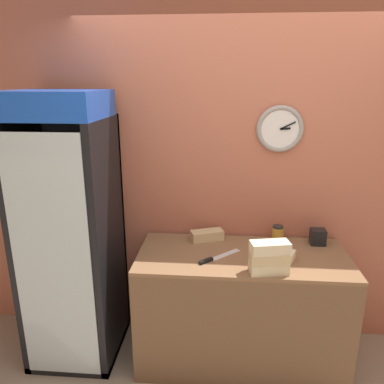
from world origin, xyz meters
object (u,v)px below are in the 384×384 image
object	(u,v)px
chefs_knife	(214,258)
condiment_jar	(278,234)
beverage_cooler	(72,219)
napkin_dispenser	(318,237)
sandwich_stack_middle	(269,258)
sandwich_flat_right	(276,253)
sandwich_flat_left	(207,235)
sandwich_stack_bottom	(269,268)
sandwich_stack_top	(270,247)

from	to	relation	value
chefs_knife	condiment_jar	world-z (taller)	condiment_jar
beverage_cooler	napkin_dispenser	world-z (taller)	beverage_cooler
sandwich_stack_middle	sandwich_flat_right	distance (m)	0.25
sandwich_flat_left	condiment_jar	xyz separation A→B (m)	(0.54, 0.02, 0.02)
sandwich_flat_right	condiment_jar	xyz separation A→B (m)	(0.04, 0.27, 0.03)
beverage_cooler	sandwich_stack_bottom	bearing A→B (deg)	-12.01
napkin_dispenser	sandwich_flat_right	bearing A→B (deg)	-144.27
condiment_jar	napkin_dispenser	distance (m)	0.30
sandwich_flat_left	sandwich_flat_right	distance (m)	0.56
beverage_cooler	sandwich_stack_top	bearing A→B (deg)	-12.01
beverage_cooler	sandwich_flat_left	distance (m)	1.02
sandwich_stack_bottom	sandwich_flat_right	xyz separation A→B (m)	(0.08, 0.23, -0.00)
sandwich_stack_top	sandwich_flat_left	distance (m)	0.66
sandwich_stack_bottom	napkin_dispenser	distance (m)	0.63
sandwich_flat_left	beverage_cooler	bearing A→B (deg)	-169.33
sandwich_stack_bottom	sandwich_flat_left	size ratio (longest dim) A/B	0.97
sandwich_stack_top	chefs_knife	xyz separation A→B (m)	(-0.35, 0.16, -0.17)
condiment_jar	napkin_dispenser	world-z (taller)	condiment_jar
beverage_cooler	condiment_jar	size ratio (longest dim) A/B	15.85
sandwich_flat_right	napkin_dispenser	size ratio (longest dim) A/B	2.25
sandwich_stack_bottom	chefs_knife	xyz separation A→B (m)	(-0.35, 0.16, -0.03)
sandwich_stack_top	napkin_dispenser	bearing A→B (deg)	48.49
sandwich_stack_middle	sandwich_stack_top	distance (m)	0.07
sandwich_flat_right	napkin_dispenser	world-z (taller)	napkin_dispenser
sandwich_stack_bottom	sandwich_stack_top	world-z (taller)	sandwich_stack_top
chefs_knife	condiment_jar	distance (m)	0.59
beverage_cooler	sandwich_flat_left	bearing A→B (deg)	10.67
sandwich_stack_middle	chefs_knife	distance (m)	0.40
sandwich_stack_bottom	chefs_knife	world-z (taller)	sandwich_stack_bottom
beverage_cooler	sandwich_flat_left	world-z (taller)	beverage_cooler
chefs_knife	sandwich_stack_bottom	bearing A→B (deg)	-24.35
sandwich_stack_bottom	sandwich_flat_right	world-z (taller)	sandwich_stack_bottom
beverage_cooler	sandwich_stack_top	size ratio (longest dim) A/B	7.60
beverage_cooler	napkin_dispenser	size ratio (longest dim) A/B	16.70
beverage_cooler	sandwich_stack_middle	xyz separation A→B (m)	(1.41, -0.30, -0.10)
sandwich_stack_middle	condiment_jar	distance (m)	0.52
chefs_knife	napkin_dispenser	size ratio (longest dim) A/B	2.41
beverage_cooler	sandwich_stack_bottom	xyz separation A→B (m)	(1.41, -0.30, -0.17)
sandwich_flat_left	sandwich_flat_right	bearing A→B (deg)	-27.43
sandwich_stack_bottom	napkin_dispenser	bearing A→B (deg)	48.49
chefs_knife	sandwich_stack_middle	bearing A→B (deg)	-24.35
sandwich_stack_middle	chefs_knife	xyz separation A→B (m)	(-0.35, 0.16, -0.10)
sandwich_stack_middle	napkin_dispenser	size ratio (longest dim) A/B	2.15
sandwich_stack_bottom	beverage_cooler	bearing A→B (deg)	167.99
sandwich_stack_bottom	sandwich_flat_left	xyz separation A→B (m)	(-0.42, 0.49, 0.00)
sandwich_stack_top	sandwich_flat_right	size ratio (longest dim) A/B	0.98
sandwich_stack_middle	napkin_dispenser	world-z (taller)	sandwich_stack_middle
sandwich_stack_middle	sandwich_flat_right	world-z (taller)	sandwich_stack_middle
sandwich_stack_top	condiment_jar	world-z (taller)	sandwich_stack_top
beverage_cooler	sandwich_stack_bottom	size ratio (longest dim) A/B	7.68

